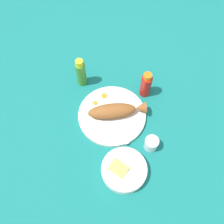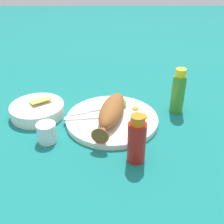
% 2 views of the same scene
% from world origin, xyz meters
% --- Properties ---
extents(ground_plane, '(4.00, 4.00, 0.00)m').
position_xyz_m(ground_plane, '(0.00, 0.00, 0.00)').
color(ground_plane, '#146B66').
extents(main_plate, '(0.30, 0.30, 0.02)m').
position_xyz_m(main_plate, '(0.00, 0.00, 0.01)').
color(main_plate, silver).
rests_on(main_plate, ground_plane).
extents(fried_fish, '(0.26, 0.12, 0.06)m').
position_xyz_m(fried_fish, '(-0.02, 0.00, 0.05)').
color(fried_fish, brown).
rests_on(fried_fish, main_plate).
extents(fork_near, '(0.02, 0.19, 0.00)m').
position_xyz_m(fork_near, '(-0.01, 0.08, 0.02)').
color(fork_near, silver).
rests_on(fork_near, main_plate).
extents(fork_far, '(0.07, 0.18, 0.00)m').
position_xyz_m(fork_far, '(0.04, 0.07, 0.02)').
color(fork_far, silver).
rests_on(fork_far, main_plate).
extents(carrot_slice_near, '(0.03, 0.03, 0.00)m').
position_xyz_m(carrot_slice_near, '(-0.00, -0.10, 0.02)').
color(carrot_slice_near, orange).
rests_on(carrot_slice_near, main_plate).
extents(carrot_slice_mid, '(0.02, 0.02, 0.00)m').
position_xyz_m(carrot_slice_mid, '(0.05, -0.08, 0.02)').
color(carrot_slice_mid, orange).
rests_on(carrot_slice_mid, main_plate).
extents(lime_wedge_main, '(0.05, 0.04, 0.03)m').
position_xyz_m(lime_wedge_main, '(0.07, -0.03, 0.03)').
color(lime_wedge_main, '#6BB233').
rests_on(lime_wedge_main, main_plate).
extents(hot_sauce_bottle_red, '(0.05, 0.05, 0.14)m').
position_xyz_m(hot_sauce_bottle_red, '(-0.19, -0.06, 0.07)').
color(hot_sauce_bottle_red, '#B21914').
rests_on(hot_sauce_bottle_red, ground_plane).
extents(hot_sauce_bottle_green, '(0.05, 0.05, 0.16)m').
position_xyz_m(hot_sauce_bottle_green, '(0.07, -0.23, 0.07)').
color(hot_sauce_bottle_green, '#3D8428').
rests_on(hot_sauce_bottle_green, ground_plane).
extents(salt_cup, '(0.06, 0.06, 0.06)m').
position_xyz_m(salt_cup, '(-0.10, 0.19, 0.03)').
color(salt_cup, silver).
rests_on(salt_cup, ground_plane).
extents(guacamole_bowl, '(0.18, 0.18, 0.05)m').
position_xyz_m(guacamole_bowl, '(0.04, 0.25, 0.02)').
color(guacamole_bowl, white).
rests_on(guacamole_bowl, ground_plane).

